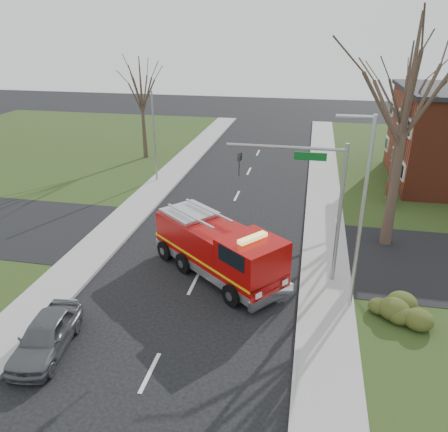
# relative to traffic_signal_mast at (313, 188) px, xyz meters

# --- Properties ---
(ground) EXTENTS (120.00, 120.00, 0.00)m
(ground) POSITION_rel_traffic_signal_mast_xyz_m (-5.21, -1.50, -4.71)
(ground) COLOR black
(ground) RESTS_ON ground
(sidewalk_right) EXTENTS (2.40, 80.00, 0.15)m
(sidewalk_right) POSITION_rel_traffic_signal_mast_xyz_m (0.99, -1.50, -4.63)
(sidewalk_right) COLOR gray
(sidewalk_right) RESTS_ON ground
(sidewalk_left) EXTENTS (2.40, 80.00, 0.15)m
(sidewalk_left) POSITION_rel_traffic_signal_mast_xyz_m (-11.41, -1.50, -4.63)
(sidewalk_left) COLOR gray
(sidewalk_left) RESTS_ON ground
(health_center_sign) EXTENTS (0.12, 2.00, 1.40)m
(health_center_sign) POSITION_rel_traffic_signal_mast_xyz_m (5.29, 11.00, -3.83)
(health_center_sign) COLOR #511613
(health_center_sign) RESTS_ON ground
(hedge_corner) EXTENTS (2.80, 2.00, 0.90)m
(hedge_corner) POSITION_rel_traffic_signal_mast_xyz_m (3.79, -2.50, -4.13)
(hedge_corner) COLOR #2F3D16
(hedge_corner) RESTS_ON lawn_right
(bare_tree_near) EXTENTS (6.00, 6.00, 12.00)m
(bare_tree_near) POSITION_rel_traffic_signal_mast_xyz_m (4.29, 4.50, 2.71)
(bare_tree_near) COLOR #3B2B23
(bare_tree_near) RESTS_ON ground
(bare_tree_far) EXTENTS (5.25, 5.25, 10.50)m
(bare_tree_far) POSITION_rel_traffic_signal_mast_xyz_m (5.79, 13.50, 1.78)
(bare_tree_far) COLOR #3B2B23
(bare_tree_far) RESTS_ON ground
(bare_tree_left) EXTENTS (4.50, 4.50, 9.00)m
(bare_tree_left) POSITION_rel_traffic_signal_mast_xyz_m (-15.21, 18.50, 0.86)
(bare_tree_left) COLOR #3B2B23
(bare_tree_left) RESTS_ON ground
(traffic_signal_mast) EXTENTS (5.29, 0.18, 6.80)m
(traffic_signal_mast) POSITION_rel_traffic_signal_mast_xyz_m (0.00, 0.00, 0.00)
(traffic_signal_mast) COLOR gray
(traffic_signal_mast) RESTS_ON ground
(streetlight_pole) EXTENTS (1.48, 0.16, 8.40)m
(streetlight_pole) POSITION_rel_traffic_signal_mast_xyz_m (1.93, -2.00, -0.16)
(streetlight_pole) COLOR #B7BABF
(streetlight_pole) RESTS_ON ground
(utility_pole_far) EXTENTS (0.14, 0.14, 7.00)m
(utility_pole_far) POSITION_rel_traffic_signal_mast_xyz_m (-12.01, 12.50, -1.21)
(utility_pole_far) COLOR gray
(utility_pole_far) RESTS_ON ground
(fire_engine) EXTENTS (7.32, 6.58, 2.98)m
(fire_engine) POSITION_rel_traffic_signal_mast_xyz_m (-4.19, -0.41, -3.36)
(fire_engine) COLOR #9A0807
(fire_engine) RESTS_ON ground
(parked_car_maroon) EXTENTS (2.10, 4.19, 1.37)m
(parked_car_maroon) POSITION_rel_traffic_signal_mast_xyz_m (-9.41, -7.14, -4.02)
(parked_car_maroon) COLOR #4F5155
(parked_car_maroon) RESTS_ON ground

